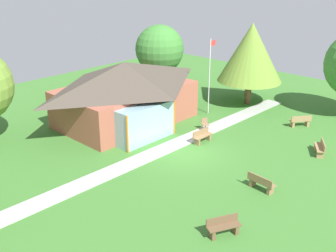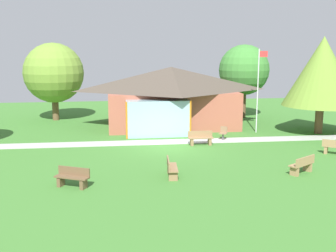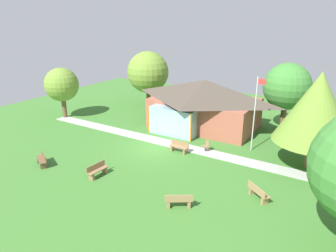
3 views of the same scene
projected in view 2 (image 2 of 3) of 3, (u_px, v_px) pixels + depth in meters
The scene contains 12 objects.
ground_plane at pixel (171, 147), 24.76m from camera, with size 44.00×44.00×0.00m, color #3D752D.
pavilion at pixel (171, 96), 30.87m from camera, with size 10.25×7.64×4.41m.
footpath at pixel (168, 142), 26.05m from camera, with size 25.25×1.30×0.03m, color #ADADA8.
flagpole at pixel (258, 87), 28.41m from camera, with size 0.64×0.08×5.72m.
bench_rear_near_path at pixel (201, 138), 25.24m from camera, with size 1.51×0.47×0.84m.
bench_front_center at pixel (171, 168), 19.05m from camera, with size 0.56×1.53×0.84m.
bench_front_right at pixel (302, 165), 19.54m from camera, with size 1.50×1.18×0.84m.
bench_front_left at pixel (72, 178), 17.67m from camera, with size 1.54×1.06×0.84m.
patio_chair_lawn_spare at pixel (223, 134), 26.58m from camera, with size 0.60×0.60×0.86m.
tree_behind_pavilion_left at pixel (54, 73), 33.23m from camera, with size 4.75×4.75×6.18m.
tree_behind_pavilion_right at pixel (244, 70), 34.43m from camera, with size 4.14×4.14×6.04m.
tree_east_hedge at pixel (322, 72), 27.91m from camera, with size 5.14×5.14×6.55m.
Camera 2 is at (-3.40, -23.84, 5.88)m, focal length 44.67 mm.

